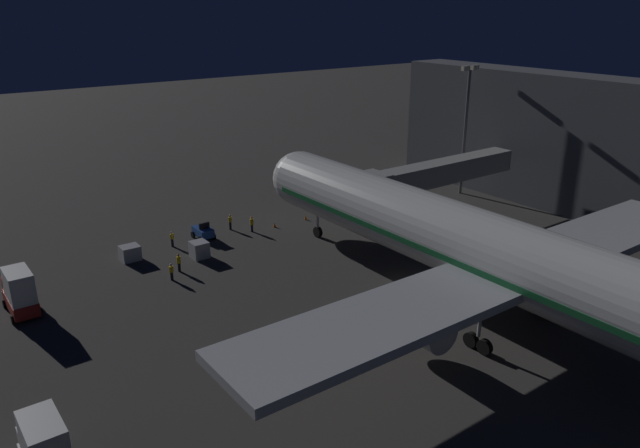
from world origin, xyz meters
name	(u,v)px	position (x,y,z in m)	size (l,w,h in m)	color
ground_plane	(422,289)	(0.00, 0.00, 0.00)	(320.00, 320.00, 0.00)	#383533
airliner_at_gate	(524,266)	(0.00, 10.17, 5.88)	(49.38, 66.90, 20.27)	silver
jet_bridge	(428,175)	(-12.55, -12.07, 5.96)	(23.56, 3.40, 7.49)	#9E9E99
apron_floodlight_mast	(466,121)	(-25.50, -18.08, 9.92)	(2.90, 0.50, 16.99)	#59595E
pushback_tug	(203,232)	(10.45, -23.30, 0.78)	(1.86, 2.62, 1.95)	#234C9E
ops_van	(19,291)	(30.33, -16.70, 1.97)	(2.36, 4.93, 3.97)	maroon
baggage_container_near_belt	(199,250)	(13.12, -18.70, 0.85)	(1.62, 1.69, 1.70)	#B7BABF
baggage_container_mid_row	(130,253)	(19.06, -22.19, 0.76)	(1.85, 1.63, 1.52)	#B7BABF
ground_crew_near_nose_gear	(172,238)	(14.18, -23.07, 0.95)	(0.40, 0.40, 1.72)	black
ground_crew_by_belt_loader	(252,223)	(5.05, -21.94, 1.00)	(0.40, 0.40, 1.81)	black
ground_crew_marshaller_fwd	(230,221)	(6.69, -24.02, 0.99)	(0.40, 0.40, 1.79)	black
ground_crew_under_port_wing	(171,271)	(17.63, -15.24, 0.93)	(0.40, 0.40, 1.69)	black
ground_crew_by_tug	(179,262)	(16.25, -16.65, 1.02)	(0.40, 0.40, 1.84)	black
traffic_cone_nose_port	(306,217)	(-2.20, -21.69, 0.28)	(0.36, 0.36, 0.55)	orange
traffic_cone_nose_starboard	(275,225)	(2.20, -21.69, 0.28)	(0.36, 0.36, 0.55)	orange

